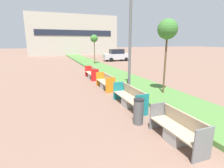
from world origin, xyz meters
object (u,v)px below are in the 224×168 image
bench_grey_frame (177,131)px  bench_orange_frame (106,83)px  sapling_tree_near (167,30)px  parked_car_distant (117,55)px  street_lamp_post (131,10)px  bench_red_frame (92,74)px  sapling_tree_far (94,39)px  bench_teal_frame (130,99)px  litter_bin (138,111)px

bench_grey_frame → bench_orange_frame: 6.71m
sapling_tree_near → parked_car_distant: 18.82m
bench_orange_frame → street_lamp_post: size_ratio=0.25×
bench_orange_frame → sapling_tree_near: bearing=-45.9°
bench_orange_frame → bench_red_frame: (0.00, 3.49, 0.00)m
sapling_tree_near → sapling_tree_far: size_ratio=1.08×
bench_teal_frame → sapling_tree_far: size_ratio=0.63×
bench_red_frame → parked_car_distant: parked_car_distant is taller
litter_bin → street_lamp_post: bearing=69.9°
bench_grey_frame → bench_teal_frame: bearing=89.9°
litter_bin → bench_teal_frame: bearing=73.8°
bench_teal_frame → sapling_tree_far: bearing=80.6°
bench_teal_frame → sapling_tree_near: size_ratio=0.58×
bench_teal_frame → parked_car_distant: parked_car_distant is taller
bench_teal_frame → litter_bin: (-0.50, -1.73, 0.11)m
bench_orange_frame → litter_bin: (-0.50, -5.21, 0.12)m
sapling_tree_near → sapling_tree_far: bearing=90.0°
bench_grey_frame → street_lamp_post: 6.21m
bench_grey_frame → sapling_tree_far: sapling_tree_far is taller
parked_car_distant → bench_teal_frame: bearing=-106.2°
bench_red_frame → bench_grey_frame: bearing=-90.0°
street_lamp_post → parked_car_distant: bearing=69.6°
sapling_tree_far → street_lamp_post: bearing=-97.9°
parked_car_distant → street_lamp_post: bearing=-105.9°
bench_red_frame → bench_teal_frame: bearing=-90.0°
bench_teal_frame → bench_red_frame: (-0.00, 6.97, -0.01)m
litter_bin → bench_grey_frame: bearing=-71.7°
litter_bin → bench_orange_frame: bearing=84.5°
sapling_tree_far → parked_car_distant: (4.61, 3.52, -2.43)m
bench_orange_frame → sapling_tree_near: size_ratio=0.49×
sapling_tree_far → bench_red_frame: bearing=-106.9°
bench_orange_frame → street_lamp_post: street_lamp_post is taller
bench_teal_frame → bench_grey_frame: bearing=-90.1°
sapling_tree_far → parked_car_distant: bearing=37.4°
street_lamp_post → bench_red_frame: bearing=96.2°
bench_orange_frame → litter_bin: litter_bin is taller
litter_bin → street_lamp_post: street_lamp_post is taller
litter_bin → parked_car_distant: (7.66, 20.63, 0.42)m
sapling_tree_near → bench_red_frame: bearing=112.6°
bench_teal_frame → litter_bin: litter_bin is taller
bench_teal_frame → bench_orange_frame: 3.48m
bench_red_frame → parked_car_distant: size_ratio=0.50×
sapling_tree_near → sapling_tree_far: (0.00, 14.53, -0.25)m
bench_orange_frame → sapling_tree_near: 4.88m
bench_orange_frame → litter_bin: bearing=-95.5°
bench_grey_frame → street_lamp_post: (0.61, 4.54, 4.19)m
street_lamp_post → bench_orange_frame: bearing=105.8°
bench_grey_frame → sapling_tree_far: bearing=82.2°
bench_teal_frame → sapling_tree_far: (2.55, 15.37, 2.96)m
bench_red_frame → sapling_tree_near: bearing=-67.4°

